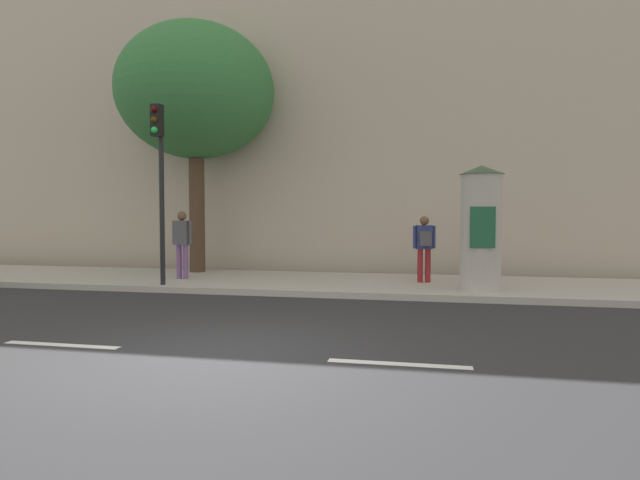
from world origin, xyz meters
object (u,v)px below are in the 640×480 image
(street_tree, at_px, (196,92))
(pedestrian_in_light_jacket, at_px, (424,243))
(pedestrian_with_backpack, at_px, (182,239))
(poster_column, at_px, (481,227))
(traffic_light, at_px, (159,165))

(street_tree, distance_m, pedestrian_in_light_jacket, 8.05)
(street_tree, height_order, pedestrian_in_light_jacket, street_tree)
(pedestrian_with_backpack, bearing_deg, poster_column, -5.03)
(traffic_light, distance_m, street_tree, 3.91)
(traffic_light, distance_m, poster_column, 7.69)
(street_tree, bearing_deg, poster_column, -16.64)
(street_tree, bearing_deg, pedestrian_in_light_jacket, -10.00)
(traffic_light, xyz_separation_m, poster_column, (7.51, 0.67, -1.48))
(poster_column, distance_m, pedestrian_in_light_jacket, 1.80)
(street_tree, height_order, pedestrian_with_backpack, street_tree)
(street_tree, relative_size, pedestrian_with_backpack, 4.06)
(poster_column, relative_size, street_tree, 0.39)
(street_tree, xyz_separation_m, pedestrian_in_light_jacket, (6.69, -1.18, -4.32))
(street_tree, distance_m, pedestrian_with_backpack, 4.60)
(pedestrian_with_backpack, bearing_deg, traffic_light, -86.11)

